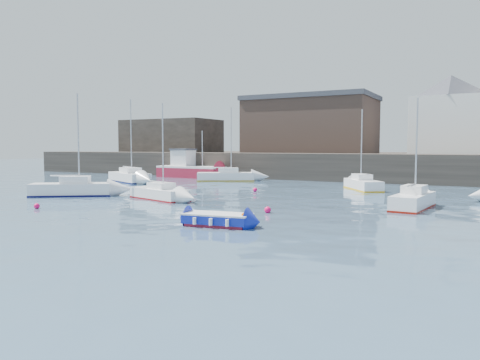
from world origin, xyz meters
The scene contains 17 objects.
water centered at (0.00, 0.00, 0.00)m, with size 220.00×220.00×0.00m, color #2D4760.
quay_wall centered at (0.00, 35.00, 1.50)m, with size 90.00×5.00×3.00m, color #28231E.
land_strip centered at (0.00, 53.00, 1.40)m, with size 90.00×32.00×2.80m, color #28231E.
bldg_east_d centered at (11.00, 41.50, 7.36)m, with size 11.14×11.14×8.95m.
warehouse centered at (-6.00, 43.00, 6.62)m, with size 16.40×10.40×7.60m.
bldg_west centered at (-28.00, 42.00, 5.30)m, with size 14.00×8.00×5.00m.
blue_dinghy centered at (3.71, 2.76, 0.35)m, with size 3.43×1.95×0.62m.
fishing_boat centered at (-17.46, 31.51, 1.10)m, with size 8.71×3.59×5.68m.
sailboat_a centered at (-13.22, 9.25, 0.55)m, with size 6.05×5.03×7.84m.
sailboat_b centered at (-5.79, 10.52, 0.44)m, with size 5.57×3.26×6.83m.
sailboat_c centered at (11.05, 13.84, 0.52)m, with size 2.14×5.28×6.77m.
sailboat_e centered at (-18.83, 22.10, 0.57)m, with size 7.03×4.94×8.72m.
sailboat_f centered at (5.32, 24.94, 0.50)m, with size 4.45×5.49×7.07m.
sailboat_h centered at (-10.58, 28.46, 0.52)m, with size 6.43×4.84×8.05m.
buoy_near centered at (-9.32, 2.97, 0.00)m, with size 0.35×0.35×0.35m, color #FF0D5A.
buoy_mid centered at (3.96, 7.97, 0.00)m, with size 0.38×0.38×0.38m, color #FF0D5A.
buoy_far centered at (-2.26, 18.91, 0.00)m, with size 0.36×0.36×0.36m, color #FF0D5A.
Camera 1 is at (15.12, -16.24, 3.81)m, focal length 35.00 mm.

